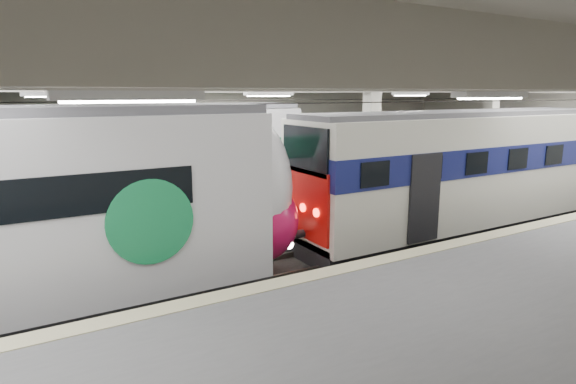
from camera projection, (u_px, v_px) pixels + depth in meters
station_hall at (340, 163)px, 12.12m from camera, size 36.00×24.00×5.75m
modern_emu at (17, 221)px, 10.22m from camera, size 14.75×3.04×4.71m
older_rer at (460, 170)px, 17.06m from camera, size 13.21×2.92×4.37m
far_train at (94, 173)px, 16.05m from camera, size 14.47×3.11×4.59m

